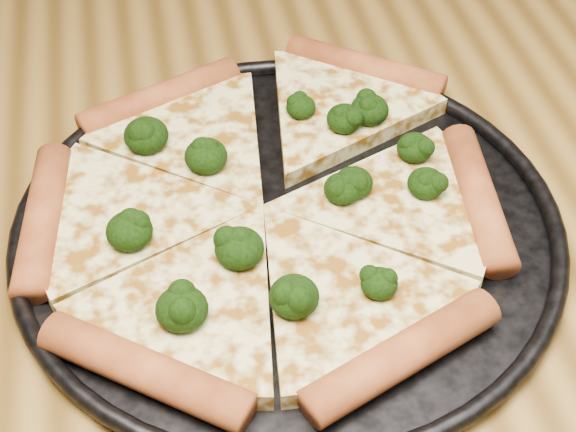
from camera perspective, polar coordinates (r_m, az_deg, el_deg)
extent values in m
cube|color=brown|center=(0.62, 0.99, -2.11)|extent=(1.20, 0.90, 0.04)
cylinder|color=black|center=(0.60, 0.00, -0.88)|extent=(0.37, 0.37, 0.01)
torus|color=black|center=(0.59, 0.00, -0.41)|extent=(0.38, 0.38, 0.01)
cylinder|color=#B15C2C|center=(0.72, 5.08, 9.70)|extent=(0.12, 0.10, 0.03)
cylinder|color=#B15C2C|center=(0.70, -8.41, 7.69)|extent=(0.13, 0.08, 0.03)
cylinder|color=#B15C2C|center=(0.61, -15.83, -0.17)|extent=(0.04, 0.14, 0.03)
cylinder|color=#B15C2C|center=(0.51, -9.39, -10.01)|extent=(0.12, 0.10, 0.03)
cylinder|color=#B15C2C|center=(0.52, 7.53, -9.09)|extent=(0.13, 0.08, 0.03)
cylinder|color=#B15C2C|center=(0.62, 12.41, 1.23)|extent=(0.04, 0.14, 0.03)
ellipsoid|color=black|center=(0.66, 5.40, 6.99)|extent=(0.03, 0.03, 0.02)
ellipsoid|color=black|center=(0.60, 9.10, 2.15)|extent=(0.03, 0.03, 0.02)
ellipsoid|color=black|center=(0.63, 8.36, 4.48)|extent=(0.03, 0.03, 0.02)
ellipsoid|color=black|center=(0.53, 0.40, -5.32)|extent=(0.03, 0.03, 0.02)
ellipsoid|color=black|center=(0.65, 3.75, 6.42)|extent=(0.03, 0.03, 0.02)
ellipsoid|color=black|center=(0.54, 6.03, -4.44)|extent=(0.02, 0.02, 0.02)
ellipsoid|color=black|center=(0.64, -9.34, 5.27)|extent=(0.03, 0.03, 0.02)
ellipsoid|color=black|center=(0.52, -7.01, -6.10)|extent=(0.03, 0.03, 0.02)
ellipsoid|color=black|center=(0.60, 4.34, 2.21)|extent=(0.03, 0.03, 0.02)
ellipsoid|color=black|center=(0.57, -10.41, -0.98)|extent=(0.03, 0.03, 0.02)
ellipsoid|color=black|center=(0.62, -5.43, 3.95)|extent=(0.03, 0.03, 0.02)
ellipsoid|color=black|center=(0.55, -3.22, -2.13)|extent=(0.03, 0.03, 0.02)
ellipsoid|color=black|center=(0.66, 0.85, 7.20)|extent=(0.02, 0.02, 0.02)
ellipsoid|color=black|center=(0.59, 3.61, 1.81)|extent=(0.03, 0.03, 0.02)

